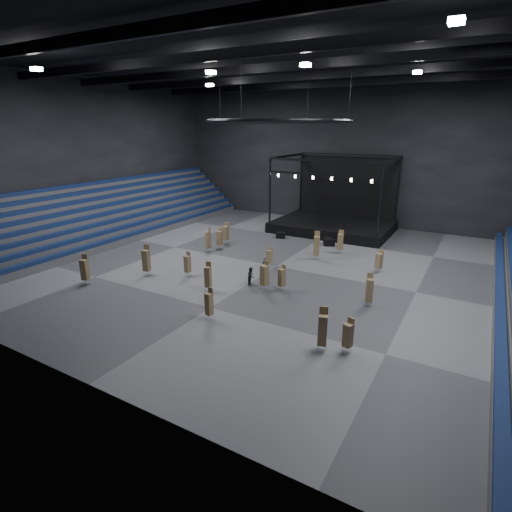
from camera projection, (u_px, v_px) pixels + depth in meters
The scene contains 32 objects.
floor at pixel (277, 266), 37.69m from camera, with size 50.00×50.00×0.00m, color #565558.
ceiling at pixel (280, 56), 32.13m from camera, with size 50.00×42.00×0.20m, color black.
wall_back at pixel (351, 155), 52.21m from camera, with size 50.00×0.20×18.00m, color black.
wall_front at pixel (62, 211), 17.61m from camera, with size 50.00×0.20×18.00m, color black.
wall_left at pixel (88, 159), 46.80m from camera, with size 0.20×42.00×18.00m, color black.
bleachers_left at pixel (108, 221), 48.06m from camera, with size 7.20×40.00×6.40m.
stage at pixel (335, 219), 50.61m from camera, with size 14.00×10.00×9.20m.
truss_ring at pixel (279, 121), 33.67m from camera, with size 12.30×12.30×5.15m.
roof_girders at pixel (280, 67), 32.38m from camera, with size 49.00×30.35×0.70m.
floodlights at pixel (255, 69), 29.27m from camera, with size 28.60×16.60×0.25m.
flight_case_left at pixel (281, 235), 47.07m from camera, with size 1.07×0.54×0.71m, color black.
flight_case_mid at pixel (329, 242), 43.99m from camera, with size 1.18×0.59×0.79m, color black.
flight_case_right at pixel (329, 242), 44.33m from camera, with size 1.20×0.60×0.80m, color black.
chair_stack_0 at pixel (282, 277), 31.85m from camera, with size 0.60×0.60×2.13m.
chair_stack_1 at pixel (317, 245), 39.17m from camera, with size 0.68×0.68×2.85m.
chair_stack_2 at pixel (369, 290), 28.91m from camera, with size 0.61×0.61×2.55m.
chair_stack_3 at pixel (208, 240), 41.70m from camera, with size 0.58×0.58×2.58m.
chair_stack_4 at pixel (208, 276), 31.59m from camera, with size 0.54×0.54×2.45m.
chair_stack_5 at pixel (226, 233), 44.51m from camera, with size 0.56×0.56×2.41m.
chair_stack_6 at pixel (146, 260), 34.95m from camera, with size 0.63×0.63×2.79m.
chair_stack_7 at pixel (379, 260), 35.81m from camera, with size 0.63×0.63×2.08m.
chair_stack_8 at pixel (348, 335), 22.97m from camera, with size 0.59×0.59×2.16m.
chair_stack_9 at pixel (220, 238), 42.81m from camera, with size 0.55×0.55×2.29m.
chair_stack_10 at pixel (270, 256), 37.38m from camera, with size 0.51×0.51×1.85m.
chair_stack_11 at pixel (187, 264), 34.85m from camera, with size 0.50×0.50×2.21m.
chair_stack_12 at pixel (340, 241), 41.09m from camera, with size 0.61×0.61×2.47m.
chair_stack_13 at pixel (85, 269), 32.96m from camera, with size 0.66×0.66×2.60m.
chair_stack_14 at pixel (323, 329), 23.03m from camera, with size 0.66×0.66×2.76m.
chair_stack_15 at pixel (209, 303), 26.96m from camera, with size 0.49×0.49×2.29m.
chair_stack_16 at pixel (265, 275), 31.87m from camera, with size 0.66×0.66×2.46m.
man_center at pixel (265, 266), 35.25m from camera, with size 0.58×0.38×1.59m, color black.
crew_member at pixel (251, 276), 33.05m from camera, with size 0.74×0.58×1.52m, color black.
Camera 1 is at (16.09, -31.76, 12.55)m, focal length 28.00 mm.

